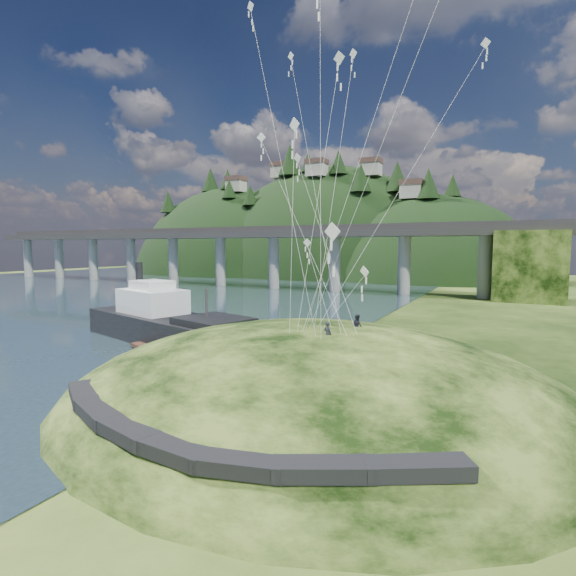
% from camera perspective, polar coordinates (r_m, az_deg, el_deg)
% --- Properties ---
extents(ground, '(320.00, 320.00, 0.00)m').
position_cam_1_polar(ground, '(33.00, -11.23, -12.78)').
color(ground, black).
rests_on(ground, ground).
extents(water, '(240.00, 240.00, 0.00)m').
position_cam_1_polar(water, '(106.99, -32.28, -0.95)').
color(water, '#2F4856').
rests_on(water, ground).
extents(grass_hill, '(36.00, 32.00, 13.00)m').
position_cam_1_polar(grass_hill, '(31.28, 3.40, -16.66)').
color(grass_hill, black).
rests_on(grass_hill, ground).
extents(footpath, '(22.29, 5.84, 0.83)m').
position_cam_1_polar(footpath, '(20.77, -11.61, -17.81)').
color(footpath, black).
rests_on(footpath, ground).
extents(bridge, '(160.00, 11.00, 15.00)m').
position_cam_1_polar(bridge, '(105.25, 0.85, 5.08)').
color(bridge, '#2D2B2B').
rests_on(bridge, ground).
extents(far_ridge, '(153.00, 70.00, 94.50)m').
position_cam_1_polar(far_ridge, '(160.74, 3.44, -0.95)').
color(far_ridge, black).
rests_on(far_ridge, ground).
extents(work_barge, '(24.82, 12.93, 8.38)m').
position_cam_1_polar(work_barge, '(49.72, -15.10, -4.23)').
color(work_barge, black).
rests_on(work_barge, ground).
extents(wooden_dock, '(12.33, 6.35, 0.89)m').
position_cam_1_polar(wooden_dock, '(42.84, -14.94, -8.09)').
color(wooden_dock, '#392017').
rests_on(wooden_dock, ground).
extents(kite_flyers, '(1.52, 4.29, 1.60)m').
position_cam_1_polar(kite_flyers, '(29.23, 7.83, -3.58)').
color(kite_flyers, '#252531').
rests_on(kite_flyers, ground).
extents(kite_swarm, '(20.05, 17.16, 19.98)m').
position_cam_1_polar(kite_swarm, '(33.15, 5.42, 22.74)').
color(kite_swarm, silver).
rests_on(kite_swarm, ground).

